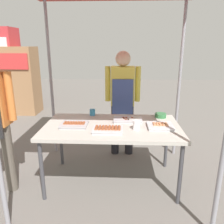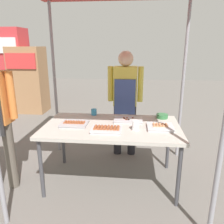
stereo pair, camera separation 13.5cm
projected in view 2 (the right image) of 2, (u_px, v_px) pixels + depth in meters
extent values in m
plane|color=#66605B|center=(112.00, 180.00, 2.86)|extent=(18.00, 18.00, 0.00)
cube|color=#B7B2A8|center=(112.00, 127.00, 2.65)|extent=(1.60, 0.90, 0.04)
cylinder|color=#3F3F44|center=(41.00, 169.00, 2.46)|extent=(0.04, 0.04, 0.71)
cylinder|color=#3F3F44|center=(179.00, 176.00, 2.32)|extent=(0.04, 0.04, 0.71)
cylinder|color=#3F3F44|center=(63.00, 140.00, 3.20)|extent=(0.04, 0.04, 0.71)
cylinder|color=#3F3F44|center=(168.00, 145.00, 3.06)|extent=(0.04, 0.04, 0.71)
cylinder|color=gray|center=(55.00, 82.00, 3.39)|extent=(0.04, 0.04, 2.25)
cylinder|color=gray|center=(183.00, 84.00, 3.21)|extent=(0.04, 0.04, 2.25)
cube|color=#ADADB2|center=(74.00, 125.00, 2.64)|extent=(0.30, 0.24, 0.02)
cube|color=#ADADB2|center=(74.00, 123.00, 2.64)|extent=(0.31, 0.26, 0.01)
cylinder|color=#9E512D|center=(65.00, 122.00, 2.65)|extent=(0.03, 0.08, 0.03)
cylinder|color=#9E512D|center=(68.00, 122.00, 2.64)|extent=(0.03, 0.08, 0.03)
cylinder|color=#9E512D|center=(70.00, 122.00, 2.64)|extent=(0.03, 0.08, 0.03)
cylinder|color=#9E512D|center=(73.00, 123.00, 2.64)|extent=(0.03, 0.08, 0.03)
cylinder|color=#9E512D|center=(76.00, 123.00, 2.63)|extent=(0.03, 0.08, 0.03)
cylinder|color=#9E512D|center=(78.00, 123.00, 2.63)|extent=(0.03, 0.08, 0.03)
cylinder|color=#9E512D|center=(81.00, 123.00, 2.63)|extent=(0.03, 0.08, 0.03)
cylinder|color=#9E512D|center=(83.00, 123.00, 2.62)|extent=(0.03, 0.08, 0.03)
cube|color=silver|center=(128.00, 121.00, 2.78)|extent=(0.34, 0.21, 0.02)
cube|color=silver|center=(128.00, 119.00, 2.78)|extent=(0.35, 0.22, 0.01)
cylinder|color=tan|center=(128.00, 120.00, 2.74)|extent=(0.19, 0.01, 0.01)
cube|color=brown|center=(127.00, 120.00, 2.74)|extent=(0.02, 0.02, 0.02)
cube|color=brown|center=(129.00, 120.00, 2.74)|extent=(0.02, 0.02, 0.02)
cube|color=brown|center=(126.00, 120.00, 2.74)|extent=(0.02, 0.02, 0.02)
cube|color=brown|center=(129.00, 120.00, 2.74)|extent=(0.02, 0.02, 0.02)
cylinder|color=tan|center=(128.00, 119.00, 2.78)|extent=(0.19, 0.01, 0.01)
cube|color=brown|center=(124.00, 119.00, 2.78)|extent=(0.02, 0.02, 0.02)
cube|color=brown|center=(125.00, 119.00, 2.78)|extent=(0.02, 0.02, 0.02)
cylinder|color=tan|center=(128.00, 118.00, 2.81)|extent=(0.19, 0.01, 0.01)
cube|color=brown|center=(124.00, 118.00, 2.82)|extent=(0.02, 0.02, 0.02)
cube|color=brown|center=(133.00, 118.00, 2.81)|extent=(0.02, 0.02, 0.02)
cube|color=brown|center=(127.00, 118.00, 2.81)|extent=(0.02, 0.02, 0.02)
cube|color=silver|center=(160.00, 127.00, 2.55)|extent=(0.28, 0.26, 0.02)
cube|color=silver|center=(160.00, 126.00, 2.54)|extent=(0.29, 0.27, 0.01)
cylinder|color=tan|center=(154.00, 125.00, 2.55)|extent=(0.03, 0.10, 0.03)
cylinder|color=tan|center=(157.00, 125.00, 2.54)|extent=(0.03, 0.10, 0.03)
cylinder|color=tan|center=(160.00, 125.00, 2.54)|extent=(0.03, 0.10, 0.03)
cylinder|color=tan|center=(163.00, 125.00, 2.54)|extent=(0.03, 0.10, 0.03)
cylinder|color=tan|center=(166.00, 126.00, 2.53)|extent=(0.03, 0.10, 0.03)
cube|color=silver|center=(107.00, 130.00, 2.46)|extent=(0.32, 0.23, 0.02)
cube|color=silver|center=(107.00, 129.00, 2.46)|extent=(0.33, 0.24, 0.01)
cylinder|color=#9E512D|center=(95.00, 128.00, 2.47)|extent=(0.03, 0.12, 0.03)
cylinder|color=#9E512D|center=(98.00, 128.00, 2.46)|extent=(0.03, 0.12, 0.03)
cylinder|color=#9E512D|center=(102.00, 128.00, 2.46)|extent=(0.03, 0.12, 0.03)
cylinder|color=#9E512D|center=(105.00, 128.00, 2.46)|extent=(0.03, 0.12, 0.03)
cylinder|color=#9E512D|center=(108.00, 128.00, 2.45)|extent=(0.03, 0.12, 0.03)
cylinder|color=#9E512D|center=(111.00, 128.00, 2.45)|extent=(0.03, 0.12, 0.03)
cylinder|color=#9E512D|center=(115.00, 128.00, 2.45)|extent=(0.03, 0.12, 0.03)
cylinder|color=#9E512D|center=(118.00, 128.00, 2.44)|extent=(0.03, 0.12, 0.03)
cylinder|color=#33723F|center=(162.00, 116.00, 2.90)|extent=(0.15, 0.15, 0.05)
cylinder|color=white|center=(136.00, 125.00, 2.49)|extent=(0.08, 0.08, 0.11)
cylinder|color=#338CBF|center=(94.00, 112.00, 3.03)|extent=(0.07, 0.07, 0.08)
cylinder|color=black|center=(118.00, 129.00, 3.49)|extent=(0.12, 0.12, 0.80)
cylinder|color=black|center=(132.00, 130.00, 3.46)|extent=(0.12, 0.12, 0.80)
cube|color=#D8CC4C|center=(125.00, 86.00, 3.28)|extent=(0.34, 0.20, 0.57)
cube|color=#384C8C|center=(125.00, 97.00, 3.22)|extent=(0.30, 0.02, 0.51)
cylinder|color=#D8CC4C|center=(110.00, 84.00, 3.29)|extent=(0.08, 0.08, 0.51)
cylinder|color=#D8CC4C|center=(140.00, 84.00, 3.25)|extent=(0.08, 0.08, 0.51)
sphere|color=#D8B293|center=(126.00, 59.00, 3.17)|extent=(0.22, 0.22, 0.22)
cylinder|color=#595147|center=(10.00, 156.00, 2.63)|extent=(0.12, 0.12, 0.82)
cylinder|color=#CC7233|center=(11.00, 95.00, 2.42)|extent=(0.08, 0.08, 0.52)
cube|color=#C63338|center=(8.00, 71.00, 5.78)|extent=(1.05, 0.58, 2.08)
cube|color=#9E724C|center=(29.00, 80.00, 5.66)|extent=(0.81, 0.60, 1.64)
cube|color=red|center=(20.00, 61.00, 5.22)|extent=(0.73, 0.03, 0.36)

